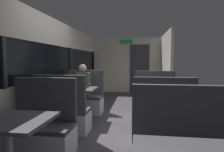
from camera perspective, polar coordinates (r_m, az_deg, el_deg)
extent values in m
cube|color=#423F44|center=(4.17, 0.70, -14.46)|extent=(3.30, 9.20, 0.02)
cube|color=beige|center=(4.44, -18.34, -6.99)|extent=(0.08, 8.40, 0.95)
cube|color=beige|center=(4.40, -18.87, 12.85)|extent=(0.08, 8.40, 0.60)
cube|color=black|center=(4.36, -18.75, 4.03)|extent=(0.03, 8.40, 0.75)
cube|color=#2D2D30|center=(3.15, -29.66, 3.48)|extent=(0.06, 0.08, 0.75)
cube|color=#2D2D30|center=(5.64, -12.12, 4.29)|extent=(0.06, 0.08, 0.75)
cube|color=#2D2D30|center=(8.33, -5.57, 4.49)|extent=(0.06, 0.08, 0.75)
cube|color=beige|center=(8.12, 4.32, 3.26)|extent=(2.90, 0.08, 2.30)
cube|color=#333338|center=(8.06, 8.20, 2.15)|extent=(0.80, 0.04, 2.00)
cube|color=green|center=(8.09, 4.34, 10.13)|extent=(0.50, 0.03, 0.16)
cube|color=beige|center=(6.98, 15.72, 2.85)|extent=(0.08, 2.40, 2.30)
cube|color=#4C4C51|center=(2.36, -28.84, -11.59)|extent=(0.90, 0.70, 0.04)
cube|color=silver|center=(3.06, -20.69, -17.96)|extent=(0.95, 0.50, 0.39)
cube|color=#47474C|center=(2.98, -20.82, -13.96)|extent=(0.95, 0.50, 0.06)
cube|color=#47474C|center=(3.07, -19.14, -6.51)|extent=(0.95, 0.08, 0.65)
cylinder|color=#9E9EA3|center=(4.41, -10.79, -8.59)|extent=(0.10, 0.10, 0.70)
cube|color=#4C4C51|center=(4.34, -10.87, -3.83)|extent=(0.90, 0.70, 0.04)
cube|color=silver|center=(3.85, -13.95, -13.01)|extent=(0.95, 0.50, 0.39)
cube|color=#47474C|center=(3.79, -14.02, -9.77)|extent=(0.95, 0.50, 0.06)
cube|color=#47474C|center=(3.53, -15.40, -4.98)|extent=(0.95, 0.08, 0.65)
cube|color=silver|center=(5.06, -8.37, -8.63)|extent=(0.95, 0.50, 0.39)
cube|color=#47474C|center=(5.01, -8.40, -6.12)|extent=(0.95, 0.50, 0.06)
cube|color=#47474C|center=(5.16, -7.81, -1.81)|extent=(0.95, 0.08, 0.65)
cube|color=#47474C|center=(2.21, 18.66, -10.91)|extent=(0.95, 0.08, 0.65)
cylinder|color=#9E9EA3|center=(4.02, 13.61, -9.96)|extent=(0.10, 0.10, 0.70)
cube|color=#4C4C51|center=(3.94, 13.72, -4.74)|extent=(0.90, 0.70, 0.04)
cube|color=silver|center=(3.44, 14.73, -15.24)|extent=(0.95, 0.50, 0.39)
cube|color=#47474C|center=(3.37, 14.81, -11.64)|extent=(0.95, 0.50, 0.06)
cube|color=#47474C|center=(3.08, 15.43, -6.39)|extent=(0.95, 0.08, 0.65)
cube|color=silver|center=(4.69, 12.74, -9.75)|extent=(0.95, 0.50, 0.39)
cube|color=#47474C|center=(4.64, 12.79, -7.06)|extent=(0.95, 0.50, 0.06)
cube|color=#47474C|center=(4.79, 12.64, -2.39)|extent=(0.95, 0.08, 0.65)
cube|color=#26262D|center=(5.05, -8.38, -8.30)|extent=(0.30, 0.36, 0.45)
cube|color=#59724C|center=(4.91, -8.61, -2.44)|extent=(0.34, 0.22, 0.60)
sphere|color=beige|center=(4.86, -8.74, 2.33)|extent=(0.20, 0.20, 0.20)
cylinder|color=#59724C|center=(4.80, -11.51, -2.41)|extent=(0.07, 0.28, 0.07)
cylinder|color=#59724C|center=(4.68, -6.88, -2.53)|extent=(0.07, 0.28, 0.07)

